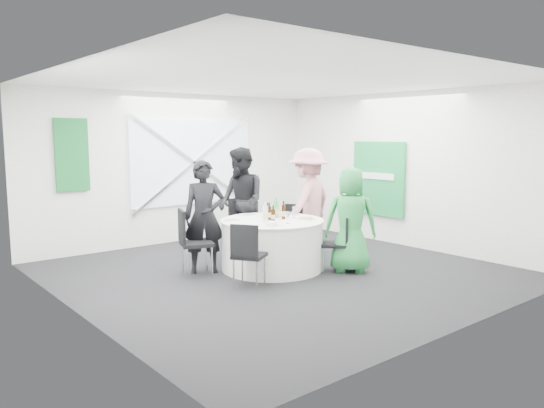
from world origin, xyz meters
TOP-DOWN VIEW (x-y plane):
  - floor at (0.00, 0.00)m, footprint 6.00×6.00m
  - ceiling at (0.00, 0.00)m, footprint 6.00×6.00m
  - wall_back at (0.00, 3.00)m, footprint 6.00×0.00m
  - wall_front at (0.00, -3.00)m, footprint 6.00×0.00m
  - wall_left at (-3.00, 0.00)m, footprint 0.00×6.00m
  - wall_right at (3.00, 0.00)m, footprint 0.00×6.00m
  - window_panel at (0.30, 2.96)m, footprint 2.60×0.03m
  - window_brace_a at (0.30, 2.92)m, footprint 2.63×0.05m
  - window_brace_b at (0.30, 2.92)m, footprint 2.63×0.05m
  - green_banner at (-2.00, 2.95)m, footprint 0.55×0.04m
  - green_sign at (2.94, 0.60)m, footprint 0.05×1.20m
  - banquet_table at (0.00, 0.20)m, footprint 1.56×1.56m
  - chair_back at (0.21, 1.23)m, footprint 0.52×0.53m
  - chair_back_left at (-1.16, 0.63)m, footprint 0.57×0.57m
  - chair_back_right at (0.96, 0.80)m, footprint 0.53×0.53m
  - chair_front_right at (0.70, -0.53)m, footprint 0.53×0.53m
  - chair_front_left at (-0.90, -0.39)m, footprint 0.56×0.55m
  - person_man_back_left at (-0.88, 0.71)m, footprint 0.73×0.65m
  - person_man_back at (0.18, 1.23)m, footprint 0.63×0.96m
  - person_woman_pink at (1.08, 0.56)m, footprint 1.28×0.89m
  - person_woman_green at (0.81, -0.65)m, footprint 0.89×0.90m
  - plate_back at (-0.03, 0.79)m, footprint 0.29×0.29m
  - plate_back_left at (-0.52, 0.50)m, footprint 0.25×0.25m
  - plate_back_right at (0.39, 0.52)m, footprint 0.25×0.25m
  - plate_front_right at (0.41, -0.11)m, footprint 0.29×0.29m
  - plate_front_left at (-0.36, -0.16)m, footprint 0.29×0.29m
  - napkin at (-0.35, -0.22)m, footprint 0.20×0.18m
  - beer_bottle_a at (-0.04, 0.21)m, footprint 0.06×0.06m
  - beer_bottle_b at (0.01, 0.32)m, footprint 0.06×0.06m
  - beer_bottle_c at (0.17, 0.13)m, footprint 0.06×0.06m
  - beer_bottle_d at (-0.10, 0.05)m, footprint 0.06×0.06m
  - green_water_bottle at (0.18, 0.31)m, footprint 0.08×0.08m
  - clear_water_bottle at (-0.21, 0.09)m, footprint 0.08×0.08m
  - wine_glass_a at (0.09, 0.54)m, footprint 0.07×0.07m
  - wine_glass_b at (0.39, 0.14)m, footprint 0.07×0.07m
  - wine_glass_c at (-0.03, -0.20)m, footprint 0.07×0.07m
  - wine_glass_d at (0.30, 0.36)m, footprint 0.07×0.07m
  - fork_a at (-0.54, -0.00)m, footprint 0.10×0.13m
  - knife_a at (-0.29, -0.30)m, footprint 0.11×0.12m
  - fork_b at (0.56, 0.35)m, footprint 0.09×0.13m
  - knife_b at (0.40, 0.61)m, footprint 0.08×0.14m
  - fork_c at (0.36, -0.25)m, footprint 0.10×0.13m
  - knife_c at (0.52, -0.05)m, footprint 0.11×0.12m

SIDE VIEW (x-z plane):
  - floor at x=0.00m, z-range 0.00..0.00m
  - banquet_table at x=0.00m, z-range 0.00..0.76m
  - chair_front_right at x=0.70m, z-range 0.07..0.90m
  - chair_back_right at x=0.96m, z-range 0.07..0.91m
  - chair_front_left at x=-0.90m, z-range 0.07..0.95m
  - chair_back at x=0.21m, z-range 0.09..1.05m
  - chair_back_left at x=-1.16m, z-range 0.09..1.06m
  - fork_a at x=-0.54m, z-range 0.76..0.77m
  - knife_a at x=-0.29m, z-range 0.76..0.77m
  - fork_b at x=0.56m, z-range 0.76..0.77m
  - knife_b at x=0.40m, z-range 0.76..0.77m
  - fork_c at x=0.36m, z-range 0.76..0.77m
  - knife_c at x=0.52m, z-range 0.76..0.77m
  - plate_back at x=-0.03m, z-range 0.76..0.77m
  - plate_back_left at x=-0.52m, z-range 0.76..0.77m
  - plate_front_left at x=-0.36m, z-range 0.76..0.77m
  - plate_back_right at x=0.39m, z-range 0.76..0.80m
  - plate_front_right at x=0.41m, z-range 0.76..0.80m
  - person_woman_green at x=0.81m, z-range 0.00..1.57m
  - napkin at x=-0.35m, z-range 0.78..0.82m
  - person_man_back_left at x=-0.88m, z-range 0.00..1.67m
  - beer_bottle_d at x=-0.10m, z-range 0.73..0.97m
  - beer_bottle_b at x=0.01m, z-range 0.73..0.98m
  - beer_bottle_a at x=-0.04m, z-range 0.73..0.99m
  - beer_bottle_c at x=0.17m, z-range 0.73..1.01m
  - clear_water_bottle at x=-0.21m, z-range 0.73..1.03m
  - green_water_bottle at x=0.18m, z-range 0.73..1.04m
  - wine_glass_a at x=0.09m, z-range 0.80..0.97m
  - wine_glass_b at x=0.39m, z-range 0.80..0.97m
  - wine_glass_c at x=-0.03m, z-range 0.80..0.97m
  - wine_glass_d at x=0.30m, z-range 0.80..0.97m
  - person_woman_pink at x=1.08m, z-range 0.00..1.81m
  - person_man_back at x=0.18m, z-range 0.00..1.83m
  - green_sign at x=2.94m, z-range 0.50..1.90m
  - wall_back at x=0.00m, z-range -1.60..4.40m
  - wall_front at x=0.00m, z-range -1.60..4.40m
  - wall_left at x=-3.00m, z-range -1.60..4.40m
  - wall_right at x=3.00m, z-range -1.60..4.40m
  - window_panel at x=0.30m, z-range 0.70..2.30m
  - window_brace_a at x=0.30m, z-range 0.58..2.42m
  - window_brace_b at x=0.30m, z-range 0.58..2.42m
  - green_banner at x=-2.00m, z-range 1.10..2.30m
  - ceiling at x=0.00m, z-range 2.80..2.80m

